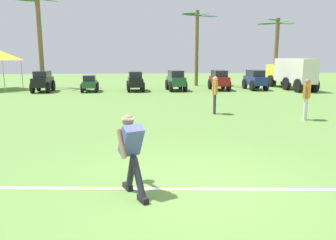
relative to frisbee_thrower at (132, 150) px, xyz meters
The scene contains 16 objects.
ground_plane 1.40m from the frisbee_thrower, 11.47° to the left, with size 80.00×80.00×0.00m, color #5C833C.
field_line_paint 1.38m from the frisbee_thrower, ahead, with size 21.11×0.10×0.01m, color white.
frisbee_thrower is the anchor object (origin of this frame).
frisbee_in_flight 0.63m from the frisbee_thrower, 97.38° to the left, with size 0.34×0.34×0.08m.
teammate_near_sideline 8.95m from the frisbee_thrower, 44.59° to the left, with size 0.38×0.42×1.56m.
teammate_midfield 8.50m from the frisbee_thrower, 67.63° to the left, with size 0.25×0.50×1.56m.
parked_car_slot_a 18.42m from the frisbee_thrower, 110.37° to the left, with size 1.26×2.39×1.40m.
parked_car_slot_b 17.54m from the frisbee_thrower, 100.81° to the left, with size 1.23×2.26×1.10m.
parked_car_slot_c 17.36m from the frisbee_thrower, 90.70° to the left, with size 1.31×2.46×1.34m.
parked_car_slot_d 17.54m from the frisbee_thrower, 81.43° to the left, with size 1.35×2.43×1.40m.
parked_car_slot_e 18.35m from the frisbee_thrower, 71.86° to the left, with size 1.17×2.35×1.40m.
parked_car_slot_f 19.37m from the frisbee_thrower, 64.47° to the left, with size 1.23×2.38×1.40m.
box_truck 20.85m from the frisbee_thrower, 57.99° to the left, with size 1.59×5.94×2.20m.
palm_tree_far_left 21.79m from the frisbee_thrower, 109.72° to the left, with size 3.12×3.16×6.76m.
palm_tree_left_of_centre 21.68m from the frisbee_thrower, 77.40° to the left, with size 3.06×2.89×5.91m.
palm_tree_right_of_centre 23.49m from the frisbee_thrower, 61.73° to the left, with size 2.84×3.76×5.33m.
Camera 1 is at (-0.95, -5.70, 2.39)m, focal length 35.00 mm.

